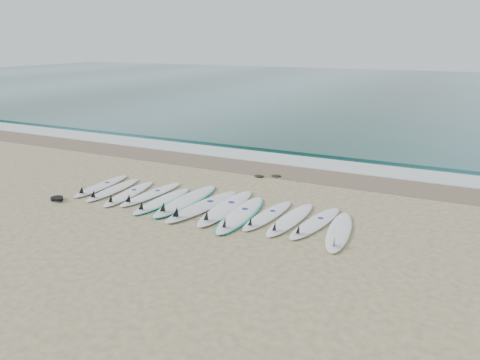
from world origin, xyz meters
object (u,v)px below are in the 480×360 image
at_px(surfboard_6, 202,206).
at_px(surfboard_12, 339,232).
at_px(leash_coil, 57,199).
at_px(surfboard_0, 101,186).

height_order(surfboard_6, surfboard_12, surfboard_6).
bearing_deg(surfboard_12, leash_coil, -179.24).
bearing_deg(surfboard_0, leash_coil, -105.07).
bearing_deg(surfboard_6, surfboard_12, 6.39).
bearing_deg(surfboard_12, surfboard_0, 170.08).
xyz_separation_m(surfboard_0, surfboard_12, (7.08, -0.25, 0.00)).
bearing_deg(leash_coil, surfboard_6, 17.10).
distance_m(surfboard_6, surfboard_12, 3.55).
relative_size(surfboard_6, surfboard_12, 1.18).
distance_m(surfboard_0, surfboard_12, 7.08).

